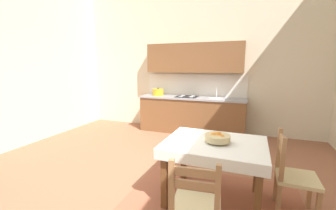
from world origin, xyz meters
The scene contains 8 objects.
ground_plane centered at (0.00, 0.00, -0.05)m, with size 6.65×6.27×0.10m, color #935B42.
wall_back centered at (0.00, 2.89, 2.05)m, with size 6.65×0.12×4.10m, color beige.
area_rug centered at (0.99, -0.23, 0.00)m, with size 2.10×1.60×0.01m, color #96533C.
kitchen_cabinetry centered at (0.02, 2.56, 0.86)m, with size 2.60×0.63×2.20m.
dining_table centered at (0.99, -0.13, 0.61)m, with size 1.20×0.95×0.75m.
dining_chair_window_side centered at (1.85, -0.07, 0.44)m, with size 0.43×0.43×0.93m.
dining_chair_camera_side centered at (0.97, -1.00, 0.44)m, with size 0.47×0.47×0.93m.
fruit_bowl centered at (1.02, -0.14, 0.81)m, with size 0.30×0.30×0.12m.
Camera 1 is at (1.33, -2.65, 1.64)m, focal length 23.22 mm.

